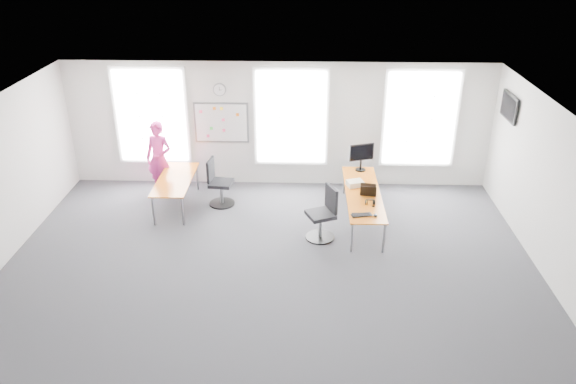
{
  "coord_description": "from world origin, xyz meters",
  "views": [
    {
      "loc": [
        0.62,
        -8.59,
        5.85
      ],
      "look_at": [
        0.31,
        1.2,
        1.1
      ],
      "focal_mm": 35.0,
      "sensor_mm": 36.0,
      "label": 1
    }
  ],
  "objects_px": {
    "monitor": "(361,155)",
    "chair_left": "(218,185)",
    "desk_right": "(363,194)",
    "person": "(159,158)",
    "headphones": "(370,202)",
    "desk_left": "(175,181)",
    "chair_right": "(323,216)",
    "keyboard": "(362,215)"
  },
  "relations": [
    {
      "from": "headphones",
      "to": "monitor",
      "type": "bearing_deg",
      "value": 93.83
    },
    {
      "from": "desk_right",
      "to": "person",
      "type": "distance_m",
      "value": 4.79
    },
    {
      "from": "desk_right",
      "to": "person",
      "type": "height_order",
      "value": "person"
    },
    {
      "from": "desk_left",
      "to": "keyboard",
      "type": "xyz_separation_m",
      "value": [
        4.0,
        -1.57,
        0.05
      ]
    },
    {
      "from": "person",
      "to": "monitor",
      "type": "xyz_separation_m",
      "value": [
        4.67,
        -0.08,
        0.18
      ]
    },
    {
      "from": "keyboard",
      "to": "headphones",
      "type": "relative_size",
      "value": 2.04
    },
    {
      "from": "desk_left",
      "to": "monitor",
      "type": "xyz_separation_m",
      "value": [
        4.16,
        0.62,
        0.43
      ]
    },
    {
      "from": "desk_right",
      "to": "headphones",
      "type": "distance_m",
      "value": 0.58
    },
    {
      "from": "desk_right",
      "to": "desk_left",
      "type": "xyz_separation_m",
      "value": [
        -4.12,
        0.54,
        0.0
      ]
    },
    {
      "from": "person",
      "to": "keyboard",
      "type": "xyz_separation_m",
      "value": [
        4.51,
        -2.27,
        -0.2
      ]
    },
    {
      "from": "chair_left",
      "to": "monitor",
      "type": "bearing_deg",
      "value": -74.48
    },
    {
      "from": "desk_right",
      "to": "chair_right",
      "type": "relative_size",
      "value": 2.46
    },
    {
      "from": "chair_left",
      "to": "person",
      "type": "relative_size",
      "value": 0.62
    },
    {
      "from": "keyboard",
      "to": "headphones",
      "type": "bearing_deg",
      "value": 52.63
    },
    {
      "from": "desk_left",
      "to": "headphones",
      "type": "distance_m",
      "value": 4.35
    },
    {
      "from": "desk_right",
      "to": "monitor",
      "type": "relative_size",
      "value": 4.24
    },
    {
      "from": "person",
      "to": "headphones",
      "type": "relative_size",
      "value": 8.92
    },
    {
      "from": "desk_right",
      "to": "monitor",
      "type": "xyz_separation_m",
      "value": [
        0.04,
        1.16,
        0.43
      ]
    },
    {
      "from": "monitor",
      "to": "chair_left",
      "type": "bearing_deg",
      "value": 169.96
    },
    {
      "from": "keyboard",
      "to": "desk_right",
      "type": "bearing_deg",
      "value": 69.32
    },
    {
      "from": "headphones",
      "to": "monitor",
      "type": "relative_size",
      "value": 0.3
    },
    {
      "from": "person",
      "to": "desk_right",
      "type": "bearing_deg",
      "value": 0.07
    },
    {
      "from": "desk_left",
      "to": "monitor",
      "type": "bearing_deg",
      "value": 8.47
    },
    {
      "from": "desk_left",
      "to": "chair_left",
      "type": "xyz_separation_m",
      "value": [
        0.94,
        0.14,
        -0.15
      ]
    },
    {
      "from": "person",
      "to": "headphones",
      "type": "distance_m",
      "value": 5.04
    },
    {
      "from": "desk_left",
      "to": "person",
      "type": "relative_size",
      "value": 1.07
    },
    {
      "from": "chair_right",
      "to": "desk_left",
      "type": "bearing_deg",
      "value": -135.1
    },
    {
      "from": "chair_left",
      "to": "desk_left",
      "type": "bearing_deg",
      "value": 105.33
    },
    {
      "from": "chair_left",
      "to": "keyboard",
      "type": "relative_size",
      "value": 2.72
    },
    {
      "from": "desk_left",
      "to": "keyboard",
      "type": "bearing_deg",
      "value": -21.5
    },
    {
      "from": "desk_left",
      "to": "headphones",
      "type": "height_order",
      "value": "headphones"
    },
    {
      "from": "desk_right",
      "to": "desk_left",
      "type": "height_order",
      "value": "desk_left"
    },
    {
      "from": "desk_right",
      "to": "headphones",
      "type": "bearing_deg",
      "value": -81.52
    },
    {
      "from": "desk_right",
      "to": "person",
      "type": "bearing_deg",
      "value": 165.07
    },
    {
      "from": "keyboard",
      "to": "monitor",
      "type": "height_order",
      "value": "monitor"
    },
    {
      "from": "person",
      "to": "headphones",
      "type": "bearing_deg",
      "value": -5.89
    },
    {
      "from": "keyboard",
      "to": "monitor",
      "type": "distance_m",
      "value": 2.23
    },
    {
      "from": "desk_left",
      "to": "chair_left",
      "type": "height_order",
      "value": "chair_left"
    },
    {
      "from": "desk_right",
      "to": "desk_left",
      "type": "bearing_deg",
      "value": 172.6
    },
    {
      "from": "chair_right",
      "to": "keyboard",
      "type": "distance_m",
      "value": 0.8
    },
    {
      "from": "desk_right",
      "to": "chair_left",
      "type": "relative_size",
      "value": 2.51
    },
    {
      "from": "desk_right",
      "to": "keyboard",
      "type": "bearing_deg",
      "value": -96.6
    }
  ]
}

